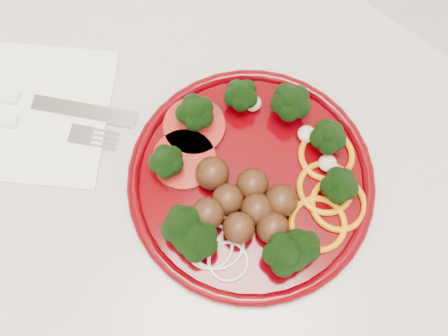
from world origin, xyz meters
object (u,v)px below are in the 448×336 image
Objects in this scene: napkin at (33,112)px; fork at (2,120)px; knife at (13,98)px; plate at (252,182)px.

napkin is 0.04m from fork.
knife is (-0.03, -0.00, 0.01)m from napkin.
plate reaches higher than napkin.
napkin is at bearing -159.86° from plate.
napkin is 0.03m from knife.
knife is (-0.28, -0.09, -0.01)m from plate.
napkin is at bearing -22.66° from knife.
plate is at bearing -10.32° from knife.
knife is at bearing -173.47° from napkin.
knife reaches higher than napkin.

